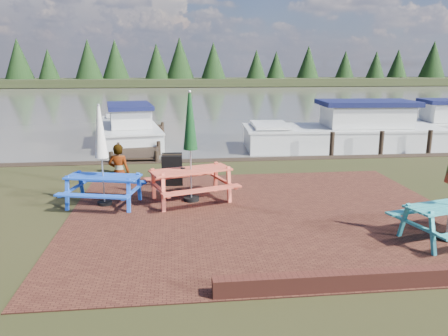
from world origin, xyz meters
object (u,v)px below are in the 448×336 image
object	(u,v)px
picnic_table_red	(191,164)
boat_far	(441,127)
picnic_table_blue	(103,171)
boat_jetty	(130,130)
boat_near	(346,133)
jetty	(143,139)
chalkboard	(172,170)
person	(118,144)

from	to	relation	value
picnic_table_red	boat_far	world-z (taller)	picnic_table_red
picnic_table_red	picnic_table_blue	size ratio (longest dim) A/B	1.12
boat_jetty	picnic_table_red	bearing A→B (deg)	-85.10
boat_jetty	boat_near	distance (m)	9.96
jetty	boat_far	world-z (taller)	boat_far
jetty	boat_jetty	world-z (taller)	boat_jetty
boat_near	chalkboard	bearing A→B (deg)	131.64
picnic_table_red	jetty	distance (m)	9.31
boat_far	person	xyz separation A→B (m)	(-14.71, -5.79, 0.49)
picnic_table_red	boat_near	distance (m)	10.25
boat_near	boat_far	xyz separation A→B (m)	(5.44, 1.64, -0.04)
person	picnic_table_red	bearing A→B (deg)	134.66
jetty	boat_jetty	xyz separation A→B (m)	(-0.67, 1.04, 0.30)
picnic_table_red	chalkboard	world-z (taller)	picnic_table_red
jetty	chalkboard	bearing A→B (deg)	-79.70
picnic_table_blue	jetty	xyz separation A→B (m)	(0.30, 9.17, -0.76)
jetty	boat_jetty	bearing A→B (deg)	122.80
boat_jetty	boat_far	world-z (taller)	boat_far
boat_near	boat_far	bearing A→B (deg)	-69.68
chalkboard	person	size ratio (longest dim) A/B	0.50
boat_far	picnic_table_red	bearing A→B (deg)	133.83
picnic_table_red	boat_jetty	distance (m)	10.45
boat_jetty	boat_near	xyz separation A→B (m)	(9.59, -2.70, 0.07)
boat_near	person	bearing A→B (deg)	117.61
picnic_table_red	boat_jetty	world-z (taller)	picnic_table_red
picnic_table_blue	chalkboard	size ratio (longest dim) A/B	2.66
boat_near	picnic_table_blue	bearing A→B (deg)	132.66
boat_near	boat_far	world-z (taller)	boat_near
picnic_table_red	boat_far	xyz separation A→B (m)	(12.49, 9.06, -0.53)
jetty	boat_near	distance (m)	9.08
boat_jetty	person	bearing A→B (deg)	-96.52
jetty	person	distance (m)	5.88
chalkboard	boat_far	bearing A→B (deg)	32.71
jetty	boat_jetty	size ratio (longest dim) A/B	1.23
picnic_table_blue	boat_jetty	world-z (taller)	picnic_table_blue
picnic_table_blue	boat_near	xyz separation A→B (m)	(9.22, 7.50, -0.39)
chalkboard	boat_jetty	xyz separation A→B (m)	(-2.05, 8.62, -0.07)
picnic_table_red	person	world-z (taller)	picnic_table_red
picnic_table_blue	picnic_table_red	bearing A→B (deg)	16.64
jetty	person	bearing A→B (deg)	-93.48
picnic_table_red	picnic_table_blue	world-z (taller)	picnic_table_red
picnic_table_red	boat_far	distance (m)	15.44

